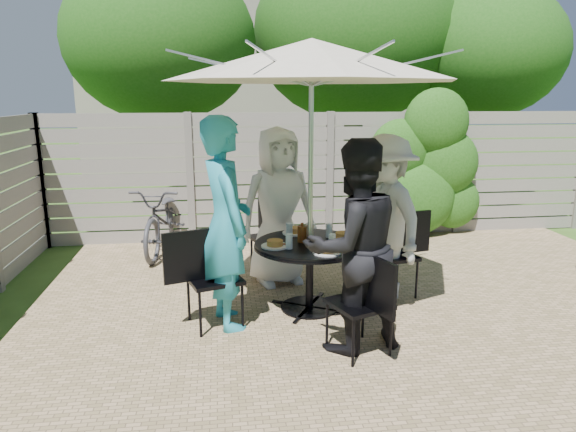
{
  "coord_description": "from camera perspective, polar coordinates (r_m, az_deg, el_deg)",
  "views": [
    {
      "loc": [
        -1.59,
        -4.26,
        2.08
      ],
      "look_at": [
        -0.93,
        0.6,
        0.92
      ],
      "focal_mm": 32.0,
      "sensor_mm": 36.0,
      "label": 1
    }
  ],
  "objects": [
    {
      "name": "backyard_envelope",
      "position": [
        14.66,
        -1.15,
        15.41
      ],
      "size": [
        60.0,
        60.0,
        5.0
      ],
      "color": "#35551A",
      "rests_on": "ground"
    },
    {
      "name": "patio_table",
      "position": [
        5.0,
        2.42,
        -5.28
      ],
      "size": [
        1.29,
        1.29,
        0.69
      ],
      "rotation": [
        0.0,
        0.0,
        0.26
      ],
      "color": "black",
      "rests_on": "ground"
    },
    {
      "name": "umbrella",
      "position": [
        4.75,
        2.65,
        16.91
      ],
      "size": [
        3.24,
        3.24,
        2.57
      ],
      "rotation": [
        0.0,
        0.0,
        0.26
      ],
      "color": "silver",
      "rests_on": "ground"
    },
    {
      "name": "chair_back",
      "position": [
        5.91,
        -1.57,
        -4.25
      ],
      "size": [
        0.59,
        0.75,
        0.98
      ],
      "rotation": [
        0.0,
        0.0,
        5.0
      ],
      "color": "black",
      "rests_on": "ground"
    },
    {
      "name": "person_back",
      "position": [
        5.63,
        -1.1,
        1.0
      ],
      "size": [
        0.97,
        0.76,
        1.75
      ],
      "primitive_type": "imported",
      "rotation": [
        0.0,
        0.0,
        6.54
      ],
      "color": "silver",
      "rests_on": "ground"
    },
    {
      "name": "chair_left",
      "position": [
        4.77,
        -8.31,
        -8.97
      ],
      "size": [
        0.72,
        0.57,
        0.94
      ],
      "rotation": [
        0.0,
        0.0,
        6.59
      ],
      "color": "black",
      "rests_on": "ground"
    },
    {
      "name": "person_left",
      "position": [
        4.59,
        -6.96,
        -0.91
      ],
      "size": [
        0.62,
        0.79,
        1.92
      ],
      "primitive_type": "imported",
      "rotation": [
        0.0,
        0.0,
        8.11
      ],
      "color": "teal",
      "rests_on": "ground"
    },
    {
      "name": "chair_front",
      "position": [
        4.29,
        7.96,
        -11.79
      ],
      "size": [
        0.55,
        0.68,
        0.89
      ],
      "rotation": [
        0.0,
        0.0,
        1.94
      ],
      "color": "black",
      "rests_on": "ground"
    },
    {
      "name": "person_front",
      "position": [
        4.18,
        7.28,
        -3.48
      ],
      "size": [
        1.0,
        0.86,
        1.76
      ],
      "primitive_type": "imported",
      "rotation": [
        0.0,
        0.0,
        3.4
      ],
      "color": "black",
      "rests_on": "ground"
    },
    {
      "name": "chair_right",
      "position": [
        5.53,
        11.56,
        -6.04
      ],
      "size": [
        0.68,
        0.51,
        0.9
      ],
      "rotation": [
        0.0,
        0.0,
        3.34
      ],
      "color": "black",
      "rests_on": "ground"
    },
    {
      "name": "person_right",
      "position": [
        5.29,
        10.63,
        -0.31
      ],
      "size": [
        0.9,
        1.23,
        1.71
      ],
      "primitive_type": "imported",
      "rotation": [
        0.0,
        0.0,
        4.97
      ],
      "color": "#B4B6B0",
      "rests_on": "ground"
    },
    {
      "name": "plate_back",
      "position": [
        5.25,
        0.79,
        -1.7
      ],
      "size": [
        0.26,
        0.26,
        0.06
      ],
      "color": "white",
      "rests_on": "patio_table"
    },
    {
      "name": "plate_left",
      "position": [
        4.8,
        -1.46,
        -3.16
      ],
      "size": [
        0.26,
        0.26,
        0.06
      ],
      "color": "white",
      "rests_on": "patio_table"
    },
    {
      "name": "plate_front",
      "position": [
        4.62,
        4.33,
        -3.84
      ],
      "size": [
        0.26,
        0.26,
        0.06
      ],
      "color": "white",
      "rests_on": "patio_table"
    },
    {
      "name": "plate_right",
      "position": [
        5.09,
        6.12,
        -2.26
      ],
      "size": [
        0.26,
        0.26,
        0.06
      ],
      "color": "white",
      "rests_on": "patio_table"
    },
    {
      "name": "glass_back",
      "position": [
        5.11,
        0.15,
        -1.59
      ],
      "size": [
        0.07,
        0.07,
        0.14
      ],
      "primitive_type": "cylinder",
      "color": "silver",
      "rests_on": "patio_table"
    },
    {
      "name": "glass_left",
      "position": [
        4.73,
        0.13,
        -2.83
      ],
      "size": [
        0.07,
        0.07,
        0.14
      ],
      "primitive_type": "cylinder",
      "color": "silver",
      "rests_on": "patio_table"
    },
    {
      "name": "glass_front",
      "position": [
        4.74,
        4.93,
        -2.83
      ],
      "size": [
        0.07,
        0.07,
        0.14
      ],
      "primitive_type": "cylinder",
      "color": "silver",
      "rests_on": "patio_table"
    },
    {
      "name": "glass_right",
      "position": [
        5.12,
        4.59,
        -1.6
      ],
      "size": [
        0.07,
        0.07,
        0.14
      ],
      "primitive_type": "cylinder",
      "color": "silver",
      "rests_on": "patio_table"
    },
    {
      "name": "syrup_jug",
      "position": [
        4.94,
        1.58,
        -2.01
      ],
      "size": [
        0.09,
        0.09,
        0.16
      ],
      "primitive_type": "cylinder",
      "color": "#59280C",
      "rests_on": "patio_table"
    },
    {
      "name": "coffee_cup",
      "position": [
        5.16,
        2.43,
        -1.58
      ],
      "size": [
        0.08,
        0.08,
        0.12
      ],
      "primitive_type": "cylinder",
      "color": "#C6B293",
      "rests_on": "patio_table"
    },
    {
      "name": "bicycle",
      "position": [
        7.09,
        -13.52,
        -0.26
      ],
      "size": [
        0.88,
        1.82,
        0.92
      ],
      "primitive_type": "imported",
      "rotation": [
        0.0,
        0.0,
        -0.16
      ],
      "color": "#333338",
      "rests_on": "ground"
    }
  ]
}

